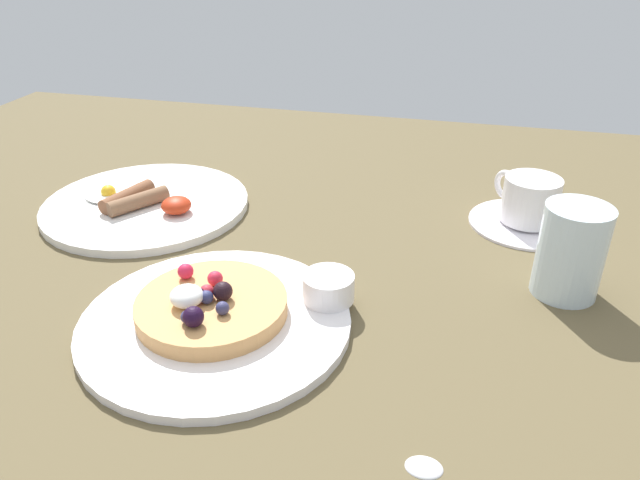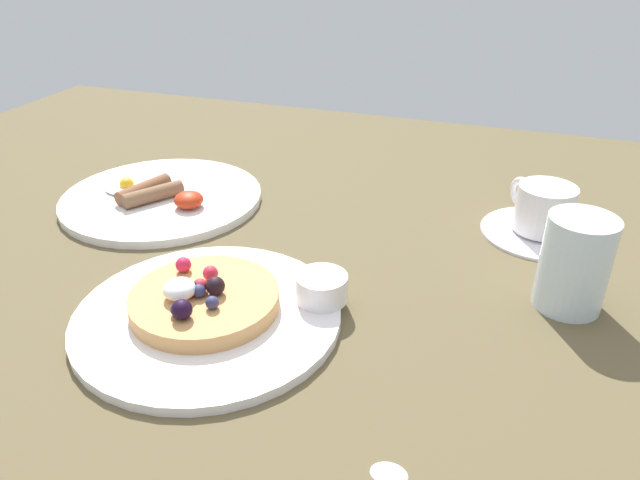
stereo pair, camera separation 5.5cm
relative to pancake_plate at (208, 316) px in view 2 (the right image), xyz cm
name	(u,v)px [view 2 (the right image)]	position (x,y,z in cm)	size (l,w,h in cm)	color
ground_plane	(282,281)	(3.19, 11.37, -2.00)	(155.60, 123.17, 3.00)	brown
pancake_plate	(208,316)	(0.00, 0.00, 0.00)	(26.67, 26.67, 1.01)	white
pancake_with_berries	(203,299)	(-0.65, 0.46, 1.61)	(14.94, 14.94, 3.71)	tan
syrup_ramekin	(322,287)	(10.00, 5.88, 1.95)	(5.35, 5.35, 2.81)	white
breakfast_plate	(162,198)	(-19.79, 22.89, 0.05)	(27.84, 27.84, 1.11)	white
fried_breakfast	(153,192)	(-20.06, 21.32, 1.52)	(16.63, 9.36, 2.35)	brown
coffee_saucer	(540,231)	(30.93, 30.32, -0.15)	(14.76, 14.76, 0.71)	white
coffee_cup	(544,207)	(30.81, 30.46, 3.23)	(8.22, 8.81, 5.83)	white
water_glass	(575,263)	(33.85, 14.71, 4.53)	(6.86, 6.86, 10.07)	silver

